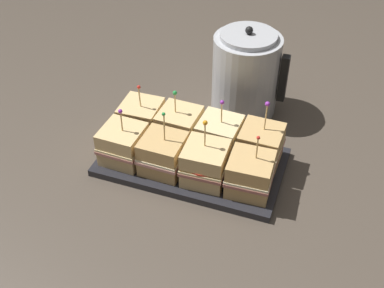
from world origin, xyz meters
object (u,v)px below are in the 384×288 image
(serving_platter, at_px, (192,162))
(sandwich_back_center_right, at_px, (219,137))
(sandwich_front_far_left, at_px, (123,144))
(sandwich_front_far_right, at_px, (250,174))
(sandwich_back_far_left, at_px, (142,120))
(sandwich_front_center_left, at_px, (163,154))
(kettle_steel, at_px, (246,74))
(sandwich_front_center_right, at_px, (205,164))
(sandwich_back_center_left, at_px, (179,127))
(sandwich_back_far_right, at_px, (261,146))

(serving_platter, relative_size, sandwich_back_center_right, 2.81)
(sandwich_front_far_left, bearing_deg, sandwich_front_far_right, 0.22)
(sandwich_back_far_left, bearing_deg, sandwich_front_center_left, -45.20)
(kettle_steel, bearing_deg, sandwich_front_center_right, -91.02)
(sandwich_front_far_right, bearing_deg, sandwich_back_center_right, 135.81)
(sandwich_back_center_right, bearing_deg, kettle_steel, 88.92)
(sandwich_front_far_right, xyz_separation_m, sandwich_back_center_left, (-0.21, 0.10, 0.00))
(sandwich_front_center_left, relative_size, sandwich_back_center_left, 1.07)
(sandwich_back_center_left, height_order, sandwich_back_far_right, sandwich_back_far_right)
(serving_platter, relative_size, sandwich_front_center_right, 2.70)
(sandwich_front_far_left, relative_size, sandwich_front_center_right, 0.92)
(sandwich_front_far_left, bearing_deg, sandwich_back_far_left, 88.61)
(sandwich_front_far_right, height_order, sandwich_back_center_left, sandwich_back_center_left)
(sandwich_front_far_right, bearing_deg, sandwich_front_far_left, -179.78)
(sandwich_front_far_right, distance_m, sandwich_back_center_right, 0.14)
(sandwich_back_center_left, bearing_deg, sandwich_front_far_left, -135.34)
(sandwich_back_center_right, bearing_deg, sandwich_back_far_left, -180.00)
(sandwich_front_center_left, distance_m, kettle_steel, 0.34)
(sandwich_back_far_left, relative_size, sandwich_back_center_left, 1.00)
(sandwich_back_center_left, xyz_separation_m, kettle_steel, (0.11, 0.22, 0.05))
(serving_platter, xyz_separation_m, sandwich_front_far_left, (-0.16, -0.05, 0.05))
(serving_platter, bearing_deg, sandwich_front_center_left, -135.88)
(sandwich_front_far_left, xyz_separation_m, sandwich_back_far_left, (0.00, 0.10, 0.00))
(sandwich_back_far_right, xyz_separation_m, kettle_steel, (-0.10, 0.22, 0.05))
(sandwich_front_far_right, bearing_deg, sandwich_back_far_left, 162.07)
(sandwich_front_far_right, xyz_separation_m, sandwich_back_far_right, (-0.00, 0.10, 0.00))
(sandwich_back_far_left, height_order, sandwich_back_center_left, same)
(sandwich_back_far_right, distance_m, kettle_steel, 0.25)
(sandwich_front_center_right, relative_size, sandwich_back_center_right, 1.04)
(sandwich_back_center_right, bearing_deg, sandwich_front_far_right, -44.19)
(sandwich_front_far_right, bearing_deg, sandwich_front_center_left, -179.58)
(sandwich_front_center_left, distance_m, sandwich_back_center_left, 0.10)
(sandwich_front_far_right, height_order, kettle_steel, kettle_steel)
(sandwich_front_far_left, relative_size, sandwich_front_far_right, 0.99)
(sandwich_front_center_left, bearing_deg, sandwich_back_center_right, 43.93)
(sandwich_front_center_left, bearing_deg, sandwich_front_far_left, 179.83)
(serving_platter, distance_m, sandwich_back_center_right, 0.09)
(sandwich_front_far_left, bearing_deg, kettle_steel, 56.73)
(sandwich_front_center_right, distance_m, sandwich_back_far_right, 0.15)
(sandwich_back_center_left, relative_size, sandwich_back_far_right, 0.91)
(sandwich_front_center_left, relative_size, sandwich_front_far_right, 1.10)
(kettle_steel, bearing_deg, sandwich_front_far_left, -123.27)
(sandwich_front_center_left, height_order, sandwich_front_far_right, sandwich_front_center_left)
(sandwich_front_center_right, xyz_separation_m, sandwich_back_far_left, (-0.20, 0.10, -0.00))
(serving_platter, height_order, kettle_steel, kettle_steel)
(serving_platter, relative_size, sandwich_back_far_left, 2.85)
(sandwich_back_center_right, distance_m, kettle_steel, 0.23)
(sandwich_front_far_left, xyz_separation_m, sandwich_front_center_right, (0.21, -0.00, 0.00))
(sandwich_front_far_left, xyz_separation_m, sandwich_back_center_left, (0.10, 0.10, 0.00))
(sandwich_front_far_left, relative_size, sandwich_back_far_left, 0.97)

